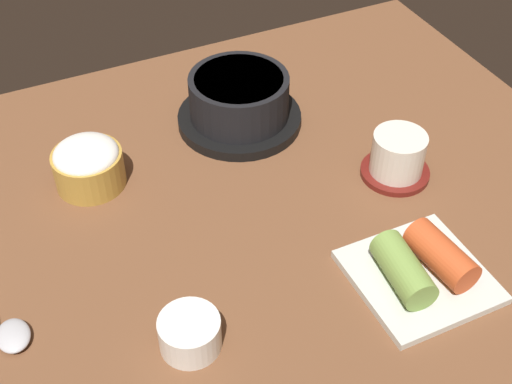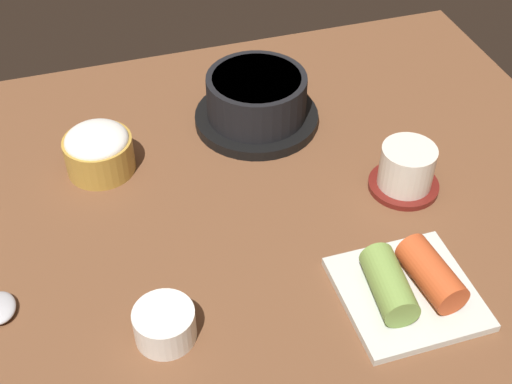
{
  "view_description": "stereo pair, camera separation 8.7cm",
  "coord_description": "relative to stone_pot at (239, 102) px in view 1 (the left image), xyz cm",
  "views": [
    {
      "loc": [
        -25.24,
        -60.18,
        64.46
      ],
      "look_at": [
        2.0,
        -2.0,
        5.0
      ],
      "focal_mm": 48.98,
      "sensor_mm": 36.0,
      "label": 1
    },
    {
      "loc": [
        -17.09,
        -63.34,
        64.46
      ],
      "look_at": [
        2.0,
        -2.0,
        5.0
      ],
      "focal_mm": 48.98,
      "sensor_mm": 36.0,
      "label": 2
    }
  ],
  "objects": [
    {
      "name": "kimchi_plate",
      "position": [
        6.52,
        -36.22,
        -1.87
      ],
      "size": [
        14.82,
        14.82,
        5.03
      ],
      "color": "silver",
      "rests_on": "dining_table"
    },
    {
      "name": "stone_pot",
      "position": [
        0.0,
        0.0,
        0.0
      ],
      "size": [
        18.11,
        18.11,
        7.84
      ],
      "color": "black",
      "rests_on": "dining_table"
    },
    {
      "name": "dining_table",
      "position": [
        -7.57,
        -15.62,
        -4.79
      ],
      "size": [
        100.0,
        76.0,
        2.0
      ],
      "primitive_type": "cube",
      "color": "brown",
      "rests_on": "ground"
    },
    {
      "name": "side_bowl_near",
      "position": [
        -20.63,
        -33.42,
        -1.7
      ],
      "size": [
        6.65,
        6.65,
        3.93
      ],
      "color": "white",
      "rests_on": "dining_table"
    },
    {
      "name": "tea_cup_with_saucer",
      "position": [
        14.32,
        -19.44,
        -0.64
      ],
      "size": [
        9.32,
        9.32,
        6.51
      ],
      "color": "maroon",
      "rests_on": "dining_table"
    },
    {
      "name": "rice_bowl",
      "position": [
        -23.31,
        -3.76,
        -0.42
      ],
      "size": [
        9.24,
        9.24,
        6.6
      ],
      "color": "#B78C38",
      "rests_on": "dining_table"
    },
    {
      "name": "spoon",
      "position": [
        -37.86,
        -21.91,
        -3.18
      ],
      "size": [
        4.04,
        19.55,
        1.35
      ],
      "color": "#B7B7BC",
      "rests_on": "dining_table"
    }
  ]
}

